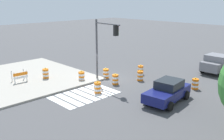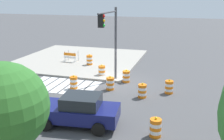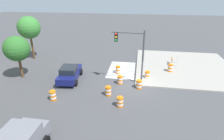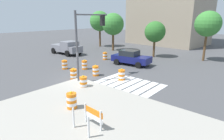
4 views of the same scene
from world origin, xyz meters
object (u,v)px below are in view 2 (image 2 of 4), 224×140
(traffic_barrel_median_far, at_px, (74,83))
(street_tree_streetside_mid, at_px, (4,108))
(traffic_barrel_on_sidewalk, at_px, (90,60))
(construction_barricade, at_px, (71,56))
(traffic_light_pole, at_px, (110,33))
(traffic_barrel_median_near, at_px, (155,128))
(traffic_barrel_opposite_curb, at_px, (126,76))
(sports_car, at_px, (78,110))
(traffic_barrel_far_curb, at_px, (169,87))
(traffic_barrel_crosswalk_end, at_px, (142,91))
(traffic_barrel_near_corner, at_px, (102,71))
(traffic_barrel_lane_center, at_px, (110,84))

(traffic_barrel_median_far, distance_m, street_tree_streetside_mid, 11.28)
(traffic_barrel_on_sidewalk, bearing_deg, construction_barricade, -15.94)
(traffic_barrel_median_far, xyz_separation_m, construction_barricade, (3.39, -6.76, 0.27))
(traffic_light_pole, bearing_deg, traffic_barrel_median_near, 122.75)
(construction_barricade, bearing_deg, traffic_barrel_opposite_curb, 147.42)
(sports_car, bearing_deg, traffic_light_pole, -87.62)
(traffic_barrel_median_far, bearing_deg, traffic_barrel_on_sidewalk, -79.22)
(traffic_barrel_far_curb, bearing_deg, traffic_light_pole, -7.97)
(construction_barricade, bearing_deg, traffic_barrel_median_far, 116.64)
(traffic_barrel_crosswalk_end, xyz_separation_m, traffic_barrel_median_near, (-1.52, 4.77, 0.00))
(traffic_barrel_near_corner, xyz_separation_m, construction_barricade, (4.37, -3.37, 0.27))
(traffic_barrel_far_curb, bearing_deg, traffic_barrel_near_corner, -22.95)
(traffic_barrel_crosswalk_end, distance_m, traffic_barrel_far_curb, 2.06)
(traffic_barrel_on_sidewalk, height_order, construction_barricade, traffic_barrel_on_sidewalk)
(traffic_barrel_on_sidewalk, xyz_separation_m, traffic_light_pole, (-3.42, 4.52, 3.31))
(traffic_barrel_far_curb, relative_size, street_tree_streetside_mid, 0.22)
(sports_car, relative_size, street_tree_streetside_mid, 0.95)
(traffic_barrel_lane_center, distance_m, street_tree_streetside_mid, 11.48)
(traffic_barrel_on_sidewalk, bearing_deg, traffic_barrel_far_curb, 146.68)
(sports_car, relative_size, traffic_barrel_crosswalk_end, 4.39)
(sports_car, xyz_separation_m, traffic_light_pole, (0.27, -6.59, 3.10))
(traffic_barrel_near_corner, bearing_deg, traffic_barrel_far_curb, 157.05)
(traffic_barrel_near_corner, relative_size, traffic_barrel_median_far, 1.00)
(traffic_barrel_crosswalk_end, relative_size, construction_barricade, 0.78)
(traffic_barrel_far_curb, bearing_deg, traffic_barrel_on_sidewalk, -33.32)
(construction_barricade, relative_size, street_tree_streetside_mid, 0.28)
(traffic_barrel_median_far, height_order, traffic_barrel_far_curb, same)
(traffic_barrel_median_far, xyz_separation_m, traffic_barrel_far_curb, (-6.64, -0.99, 0.00))
(traffic_barrel_crosswalk_end, bearing_deg, traffic_barrel_far_curb, -141.53)
(sports_car, height_order, traffic_barrel_lane_center, sports_car)
(traffic_barrel_median_near, distance_m, construction_barricade, 15.45)
(traffic_barrel_lane_center, bearing_deg, sports_car, 89.57)
(sports_car, relative_size, traffic_barrel_opposite_curb, 4.39)
(sports_car, bearing_deg, traffic_barrel_on_sidewalk, -71.58)
(street_tree_streetside_mid, bearing_deg, traffic_barrel_lane_center, -89.51)
(traffic_barrel_crosswalk_end, relative_size, traffic_barrel_on_sidewalk, 1.00)
(traffic_barrel_lane_center, height_order, traffic_barrel_on_sidewalk, traffic_barrel_on_sidewalk)
(traffic_barrel_on_sidewalk, xyz_separation_m, street_tree_streetside_mid, (-3.83, 16.70, 2.74))
(traffic_barrel_opposite_curb, distance_m, construction_barricade, 7.89)
(sports_car, relative_size, construction_barricade, 3.45)
(construction_barricade, distance_m, street_tree_streetside_mid, 18.55)
(traffic_barrel_far_curb, relative_size, traffic_barrel_on_sidewalk, 1.00)
(traffic_barrel_crosswalk_end, height_order, street_tree_streetside_mid, street_tree_streetside_mid)
(traffic_barrel_near_corner, distance_m, traffic_barrel_on_sidewalk, 3.48)
(traffic_barrel_crosswalk_end, distance_m, traffic_barrel_median_far, 5.03)
(traffic_barrel_near_corner, relative_size, construction_barricade, 0.78)
(traffic_barrel_lane_center, bearing_deg, traffic_barrel_on_sidewalk, -56.21)
(traffic_barrel_crosswalk_end, distance_m, traffic_barrel_on_sidewalk, 8.92)
(traffic_barrel_median_near, relative_size, traffic_barrel_far_curb, 1.00)
(sports_car, distance_m, construction_barricade, 13.15)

